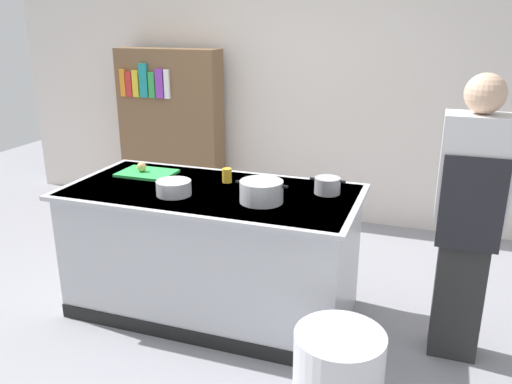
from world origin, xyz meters
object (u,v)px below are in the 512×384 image
(juice_cup, at_px, (227,175))
(bookshelf, at_px, (171,131))
(sauce_pan, at_px, (327,186))
(mixing_bowl, at_px, (174,188))
(trash_bin, at_px, (338,378))
(onion, at_px, (142,167))
(stock_pot, at_px, (261,191))
(person_chef, at_px, (469,216))

(juice_cup, distance_m, bookshelf, 2.07)
(sauce_pan, distance_m, mixing_bowl, 1.00)
(trash_bin, relative_size, bookshelf, 0.30)
(mixing_bowl, bearing_deg, onion, 142.40)
(stock_pot, bearing_deg, sauce_pan, 40.50)
(stock_pot, relative_size, trash_bin, 0.66)
(stock_pot, distance_m, person_chef, 1.22)
(mixing_bowl, xyz_separation_m, trash_bin, (1.23, -0.63, -0.69))
(onion, xyz_separation_m, stock_pot, (1.02, -0.28, 0.01))
(sauce_pan, bearing_deg, onion, -179.30)
(trash_bin, bearing_deg, sauce_pan, 106.61)
(sauce_pan, height_order, person_chef, person_chef)
(bookshelf, bearing_deg, juice_cup, -51.01)
(juice_cup, xyz_separation_m, person_chef, (1.57, -0.17, -0.04))
(onion, relative_size, stock_pot, 0.21)
(mixing_bowl, xyz_separation_m, juice_cup, (0.22, 0.37, 0.00))
(stock_pot, distance_m, juice_cup, 0.47)
(person_chef, bearing_deg, stock_pot, 93.05)
(mixing_bowl, height_order, juice_cup, juice_cup)
(person_chef, distance_m, bookshelf, 3.38)
(juice_cup, height_order, trash_bin, juice_cup)
(stock_pot, height_order, person_chef, person_chef)
(onion, height_order, sauce_pan, sauce_pan)
(sauce_pan, bearing_deg, bookshelf, 141.28)
(bookshelf, bearing_deg, sauce_pan, -38.72)
(trash_bin, height_order, bookshelf, bookshelf)
(onion, distance_m, stock_pot, 1.06)
(sauce_pan, xyz_separation_m, mixing_bowl, (-0.93, -0.36, -0.01))
(stock_pot, bearing_deg, person_chef, 6.41)
(mixing_bowl, height_order, person_chef, person_chef)
(sauce_pan, xyz_separation_m, trash_bin, (0.29, -0.99, -0.70))
(sauce_pan, distance_m, trash_bin, 1.24)
(juice_cup, bearing_deg, onion, -177.91)
(stock_pot, bearing_deg, onion, 164.50)
(juice_cup, distance_m, person_chef, 1.58)
(stock_pot, relative_size, juice_cup, 3.38)
(onion, bearing_deg, person_chef, -3.78)
(juice_cup, relative_size, trash_bin, 0.19)
(trash_bin, distance_m, person_chef, 1.20)
(person_chef, bearing_deg, mixing_bowl, 92.82)
(juice_cup, xyz_separation_m, trash_bin, (1.01, -1.00, -0.69))
(juice_cup, bearing_deg, trash_bin, -44.70)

